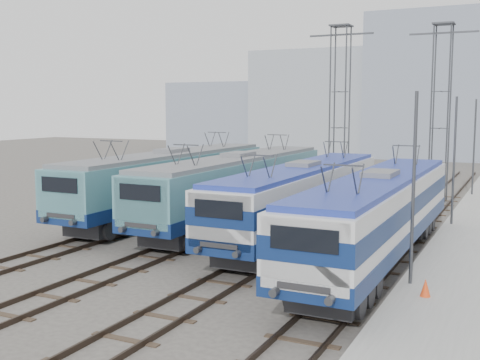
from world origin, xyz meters
name	(u,v)px	position (x,y,z in m)	size (l,w,h in m)	color
ground	(172,276)	(0.00, 0.00, 0.00)	(160.00, 160.00, 0.00)	#514C47
platform	(473,255)	(10.20, 8.00, 0.15)	(4.00, 70.00, 0.30)	#9E9E99
locomotive_far_left	(170,178)	(-6.75, 10.55, 2.33)	(2.97, 18.77, 3.53)	navy
locomotive_center_left	(237,183)	(-2.25, 10.22, 2.30)	(2.93, 18.53, 3.49)	navy
locomotive_center_right	(302,194)	(2.25, 8.30, 2.27)	(2.80, 17.72, 3.33)	navy
locomotive_far_right	(378,210)	(6.75, 4.94, 2.31)	(2.86, 18.08, 3.40)	navy
catenary_tower_west	(340,104)	(0.00, 22.00, 6.64)	(4.50, 1.20, 12.00)	#3F4247
catenary_tower_east	(441,104)	(6.50, 24.00, 6.64)	(4.50, 1.20, 12.00)	#3F4247
mast_front	(413,193)	(8.60, 2.00, 3.50)	(0.12, 0.12, 7.00)	#3F4247
mast_mid	(454,164)	(8.60, 14.00, 3.50)	(0.12, 0.12, 7.00)	#3F4247
mast_rear	(474,149)	(8.60, 26.00, 3.50)	(0.12, 0.12, 7.00)	#3F4247
safety_cone	(425,288)	(9.31, 0.70, 0.60)	(0.34, 0.34, 0.59)	#F84B19
building_west	(325,103)	(-14.00, 62.00, 7.00)	(18.00, 12.00, 14.00)	#9AA3AE
building_center	(462,86)	(4.00, 62.00, 9.00)	(22.00, 14.00, 18.00)	#8590A4
building_far_west	(223,116)	(-30.00, 62.00, 5.00)	(14.00, 10.00, 10.00)	#8590A4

